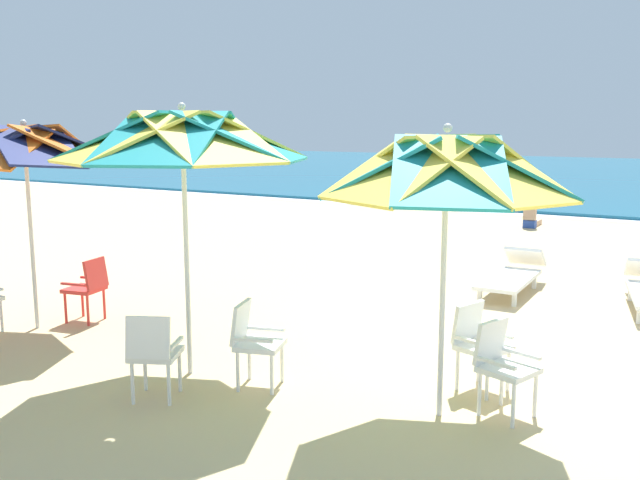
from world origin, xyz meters
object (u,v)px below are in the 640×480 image
object	(u,v)px
beach_umbrella_1	(183,139)
plastic_chair_3	(253,339)
plastic_chair_1	(502,362)
plastic_chair_4	(88,285)
sun_lounger_1	(512,275)
beach_umbrella_0	(446,169)
beachgoer_seated	(531,216)
plastic_chair_0	(478,341)
plastic_chair_2	(153,351)
beach_umbrella_2	(25,147)

from	to	relation	value
beach_umbrella_1	plastic_chair_3	bearing A→B (deg)	3.24
plastic_chair_1	plastic_chair_4	bearing A→B (deg)	178.24
beach_umbrella_1	sun_lounger_1	xyz separation A→B (m)	(1.97, 5.33, -2.20)
plastic_chair_4	plastic_chair_1	bearing A→B (deg)	-1.76
beach_umbrella_0	beachgoer_seated	bearing A→B (deg)	100.10
plastic_chair_0	plastic_chair_2	distance (m)	3.17
beach_umbrella_1	beach_umbrella_2	distance (m)	2.83
sun_lounger_1	beach_umbrella_1	bearing A→B (deg)	-110.32
beach_umbrella_0	plastic_chair_2	size ratio (longest dim) A/B	3.04
beach_umbrella_1	plastic_chair_4	xyz separation A→B (m)	(-2.47, 0.81, -1.98)
plastic_chair_0	beach_umbrella_2	distance (m)	5.95
beach_umbrella_0	plastic_chair_1	world-z (taller)	beach_umbrella_0
beach_umbrella_1	sun_lounger_1	world-z (taller)	beach_umbrella_1
plastic_chair_0	sun_lounger_1	size ratio (longest dim) A/B	0.40
plastic_chair_0	beachgoer_seated	bearing A→B (deg)	101.22
plastic_chair_4	sun_lounger_1	xyz separation A→B (m)	(4.44, 4.52, -0.22)
plastic_chair_3	sun_lounger_1	distance (m)	5.41
plastic_chair_1	plastic_chair_3	xyz separation A→B (m)	(-2.34, -0.59, 0.00)
beach_umbrella_1	plastic_chair_2	world-z (taller)	beach_umbrella_1
plastic_chair_0	plastic_chair_3	xyz separation A→B (m)	(-1.96, -1.09, 0.00)
plastic_chair_0	plastic_chair_4	distance (m)	5.25
beach_umbrella_0	beachgoer_seated	size ratio (longest dim) A/B	2.84
beach_umbrella_1	beach_umbrella_2	size ratio (longest dim) A/B	1.06
plastic_chair_0	beach_umbrella_1	size ratio (longest dim) A/B	0.31
plastic_chair_3	beachgoer_seated	xyz separation A→B (m)	(-0.31, 12.56, -0.20)
beach_umbrella_0	beach_umbrella_1	xyz separation A→B (m)	(-2.68, -0.33, 0.24)
plastic_chair_3	beachgoer_seated	size ratio (longest dim) A/B	0.94
plastic_chair_2	plastic_chair_3	xyz separation A→B (m)	(0.60, 0.78, 0.00)
plastic_chair_1	plastic_chair_4	size ratio (longest dim) A/B	1.00
plastic_chair_1	beachgoer_seated	bearing A→B (deg)	102.52
beach_umbrella_0	plastic_chair_1	xyz separation A→B (m)	(0.47, 0.30, -1.74)
beach_umbrella_1	plastic_chair_3	xyz separation A→B (m)	(0.81, 0.05, -1.98)
beach_umbrella_0	plastic_chair_4	world-z (taller)	beach_umbrella_0
plastic_chair_0	plastic_chair_1	size ratio (longest dim) A/B	1.00
beach_umbrella_2	beach_umbrella_0	bearing A→B (deg)	0.87
plastic_chair_1	plastic_chair_3	bearing A→B (deg)	-165.80
beach_umbrella_2	beachgoer_seated	xyz separation A→B (m)	(3.31, 12.36, -2.04)
beach_umbrella_1	beachgoer_seated	world-z (taller)	beach_umbrella_1
plastic_chair_1	beach_umbrella_1	distance (m)	3.77
beach_umbrella_0	plastic_chair_3	size ratio (longest dim) A/B	3.04
sun_lounger_1	plastic_chair_1	bearing A→B (deg)	-75.92
plastic_chair_1	plastic_chair_4	distance (m)	5.62
plastic_chair_4	sun_lounger_1	size ratio (longest dim) A/B	0.40
plastic_chair_4	beachgoer_seated	xyz separation A→B (m)	(2.96, 11.80, -0.20)
beach_umbrella_0	beach_umbrella_2	bearing A→B (deg)	-179.13
beachgoer_seated	plastic_chair_1	bearing A→B (deg)	-77.48
plastic_chair_0	beach_umbrella_2	size ratio (longest dim) A/B	0.32
beach_umbrella_0	plastic_chair_2	distance (m)	3.21
plastic_chair_0	plastic_chair_1	distance (m)	0.62
beach_umbrella_1	plastic_chair_2	distance (m)	2.12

